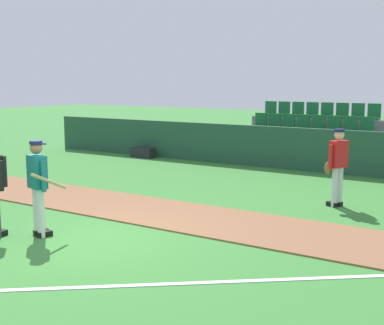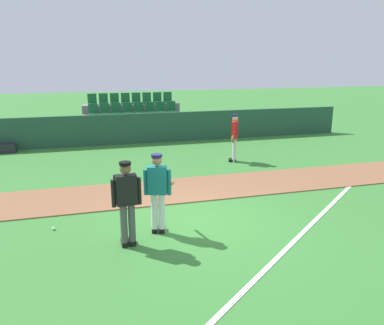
{
  "view_description": "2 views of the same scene",
  "coord_description": "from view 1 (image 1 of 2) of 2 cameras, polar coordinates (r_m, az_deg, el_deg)",
  "views": [
    {
      "loc": [
        6.5,
        -6.73,
        2.82
      ],
      "look_at": [
        0.56,
        2.52,
        1.12
      ],
      "focal_mm": 49.63,
      "sensor_mm": 36.0,
      "label": 1
    },
    {
      "loc": [
        -2.26,
        -7.9,
        3.62
      ],
      "look_at": [
        0.46,
        1.89,
        0.91
      ],
      "focal_mm": 35.67,
      "sensor_mm": 36.0,
      "label": 2
    }
  ],
  "objects": [
    {
      "name": "runner_red_jersey",
      "position": [
        12.3,
        15.36,
        -0.21
      ],
      "size": [
        0.43,
        0.62,
        1.76
      ],
      "color": "silver",
      "rests_on": "ground"
    },
    {
      "name": "foul_line_chalk",
      "position": [
        7.68,
        3.24,
        -12.71
      ],
      "size": [
        9.45,
        7.56,
        0.01
      ],
      "primitive_type": "cube",
      "rotation": [
        0.0,
        0.0,
        0.67
      ],
      "color": "white",
      "rests_on": "ground"
    },
    {
      "name": "infield_dirt_path",
      "position": [
        11.45,
        -3.06,
        -5.4
      ],
      "size": [
        28.0,
        2.15,
        0.03
      ],
      "primitive_type": "cube",
      "color": "brown",
      "rests_on": "ground"
    },
    {
      "name": "dugout_fence",
      "position": [
        17.27,
        10.32,
        1.51
      ],
      "size": [
        20.0,
        0.16,
        1.35
      ],
      "primitive_type": "cube",
      "color": "#234C38",
      "rests_on": "ground"
    },
    {
      "name": "ground_plane",
      "position": [
        9.77,
        -10.92,
        -8.14
      ],
      "size": [
        80.0,
        80.0,
        0.0
      ],
      "primitive_type": "plane",
      "color": "#387A33"
    },
    {
      "name": "batter_teal_jersey",
      "position": [
        9.96,
        -16.21,
        -2.28
      ],
      "size": [
        0.59,
        0.8,
        1.76
      ],
      "color": "white",
      "rests_on": "ground"
    },
    {
      "name": "equipment_bag",
      "position": [
        19.74,
        -5.33,
        1.06
      ],
      "size": [
        0.9,
        0.36,
        0.36
      ],
      "primitive_type": "cube",
      "color": "#232328",
      "rests_on": "ground"
    },
    {
      "name": "stadium_bleachers",
      "position": [
        19.01,
        12.48,
        1.88
      ],
      "size": [
        5.0,
        2.95,
        2.05
      ],
      "color": "slate",
      "rests_on": "ground"
    }
  ]
}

